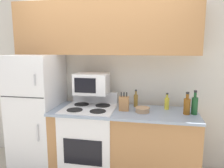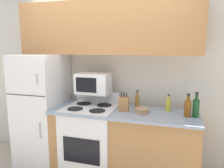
% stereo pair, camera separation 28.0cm
% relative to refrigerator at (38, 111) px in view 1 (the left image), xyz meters
% --- Properties ---
extents(wall_back, '(8.00, 0.05, 2.55)m').
position_rel_refrigerator_xyz_m(wall_back, '(0.95, 0.39, 0.46)').
color(wall_back, silver).
rests_on(wall_back, ground_plane).
extents(lower_cabinets, '(1.89, 0.68, 0.92)m').
position_rel_refrigerator_xyz_m(lower_cabinets, '(1.26, -0.04, -0.36)').
color(lower_cabinets, '#B27A47').
rests_on(lower_cabinets, ground_plane).
extents(refrigerator, '(0.62, 0.74, 1.63)m').
position_rel_refrigerator_xyz_m(refrigerator, '(0.00, 0.00, 0.00)').
color(refrigerator, white).
rests_on(refrigerator, ground_plane).
extents(upper_cabinets, '(2.51, 0.35, 0.71)m').
position_rel_refrigerator_xyz_m(upper_cabinets, '(0.95, 0.19, 1.17)').
color(upper_cabinets, '#B27A47').
rests_on(upper_cabinets, refrigerator).
extents(stove, '(0.69, 0.66, 1.09)m').
position_rel_refrigerator_xyz_m(stove, '(0.79, -0.05, -0.34)').
color(stove, white).
rests_on(stove, ground_plane).
extents(microwave, '(0.46, 0.33, 0.28)m').
position_rel_refrigerator_xyz_m(microwave, '(0.79, 0.10, 0.42)').
color(microwave, white).
rests_on(microwave, stove).
extents(knife_block, '(0.13, 0.08, 0.25)m').
position_rel_refrigerator_xyz_m(knife_block, '(1.26, -0.06, 0.20)').
color(knife_block, '#B27A47').
rests_on(knife_block, lower_cabinets).
extents(bowl, '(0.19, 0.19, 0.06)m').
position_rel_refrigerator_xyz_m(bowl, '(1.50, -0.08, 0.14)').
color(bowl, tan).
rests_on(bowl, lower_cabinets).
extents(bottle_whiskey, '(0.08, 0.08, 0.28)m').
position_rel_refrigerator_xyz_m(bottle_whiskey, '(2.04, -0.06, 0.21)').
color(bottle_whiskey, brown).
rests_on(bottle_whiskey, lower_cabinets).
extents(bottle_wine_green, '(0.08, 0.08, 0.30)m').
position_rel_refrigerator_xyz_m(bottle_wine_green, '(2.13, -0.05, 0.22)').
color(bottle_wine_green, '#194C23').
rests_on(bottle_wine_green, lower_cabinets).
extents(bottle_cooking_spray, '(0.06, 0.06, 0.22)m').
position_rel_refrigerator_xyz_m(bottle_cooking_spray, '(1.81, 0.11, 0.19)').
color(bottle_cooking_spray, gold).
rests_on(bottle_cooking_spray, lower_cabinets).
extents(bottle_vinegar, '(0.06, 0.06, 0.24)m').
position_rel_refrigerator_xyz_m(bottle_vinegar, '(1.40, 0.16, 0.19)').
color(bottle_vinegar, olive).
rests_on(bottle_vinegar, lower_cabinets).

